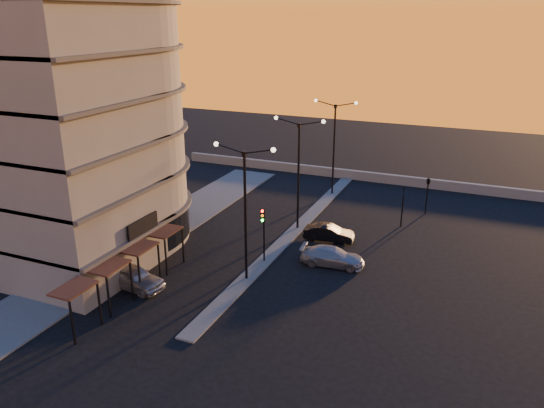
{
  "coord_description": "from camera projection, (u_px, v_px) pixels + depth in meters",
  "views": [
    {
      "loc": [
        14.42,
        -29.28,
        17.19
      ],
      "look_at": [
        -0.48,
        5.59,
        3.62
      ],
      "focal_mm": 35.0,
      "sensor_mm": 36.0,
      "label": 1
    }
  ],
  "objects": [
    {
      "name": "car_hatchback",
      "position": [
        132.0,
        277.0,
        35.18
      ],
      "size": [
        4.81,
        2.37,
        1.58
      ],
      "primitive_type": "imported",
      "rotation": [
        0.0,
        0.0,
        1.46
      ],
      "color": "#9B9DA2",
      "rests_on": "ground"
    },
    {
      "name": "sidewalk_west",
      "position": [
        153.0,
        234.0,
        43.8
      ],
      "size": [
        5.0,
        40.0,
        0.12
      ],
      "primitive_type": "cube",
      "color": "#50504D",
      "rests_on": "ground"
    },
    {
      "name": "car_wagon",
      "position": [
        332.0,
        256.0,
        38.39
      ],
      "size": [
        4.78,
        2.32,
        1.34
      ],
      "primitive_type": "imported",
      "rotation": [
        0.0,
        0.0,
        1.67
      ],
      "color": "#929398",
      "rests_on": "ground"
    },
    {
      "name": "parapet",
      "position": [
        366.0,
        176.0,
        58.08
      ],
      "size": [
        44.0,
        0.5,
        1.0
      ],
      "primitive_type": "cube",
      "color": "slate",
      "rests_on": "ground"
    },
    {
      "name": "signal_east_b",
      "position": [
        428.0,
        181.0,
        47.5
      ],
      "size": [
        0.42,
        1.99,
        3.6
      ],
      "color": "black",
      "rests_on": "ground"
    },
    {
      "name": "traffic_light_main",
      "position": [
        263.0,
        226.0,
        37.99
      ],
      "size": [
        0.28,
        0.44,
        4.25
      ],
      "color": "black",
      "rests_on": "ground"
    },
    {
      "name": "ground",
      "position": [
        247.0,
        279.0,
        36.47
      ],
      "size": [
        120.0,
        120.0,
        0.0
      ],
      "primitive_type": "plane",
      "color": "black",
      "rests_on": "ground"
    },
    {
      "name": "median",
      "position": [
        297.0,
        228.0,
        45.11
      ],
      "size": [
        1.2,
        36.0,
        0.12
      ],
      "primitive_type": "cube",
      "color": "#50504D",
      "rests_on": "ground"
    },
    {
      "name": "signal_east_a",
      "position": [
        403.0,
        205.0,
        44.99
      ],
      "size": [
        0.13,
        0.16,
        3.6
      ],
      "color": "black",
      "rests_on": "ground"
    },
    {
      "name": "streetlamp_near",
      "position": [
        245.0,
        203.0,
        34.59
      ],
      "size": [
        4.32,
        0.32,
        9.51
      ],
      "color": "black",
      "rests_on": "ground"
    },
    {
      "name": "car_sedan",
      "position": [
        329.0,
        233.0,
        42.54
      ],
      "size": [
        4.14,
        1.83,
        1.32
      ],
      "primitive_type": "imported",
      "rotation": [
        0.0,
        0.0,
        1.68
      ],
      "color": "black",
      "rests_on": "ground"
    },
    {
      "name": "streetlamp_far",
      "position": [
        334.0,
        140.0,
        51.91
      ],
      "size": [
        4.32,
        0.32,
        9.51
      ],
      "color": "black",
      "rests_on": "ground"
    },
    {
      "name": "streetlamp_mid",
      "position": [
        299.0,
        165.0,
        43.25
      ],
      "size": [
        4.32,
        0.32,
        9.51
      ],
      "color": "black",
      "rests_on": "ground"
    },
    {
      "name": "building",
      "position": [
        67.0,
        94.0,
        37.67
      ],
      "size": [
        14.35,
        17.08,
        25.0
      ],
      "color": "slate",
      "rests_on": "ground"
    }
  ]
}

